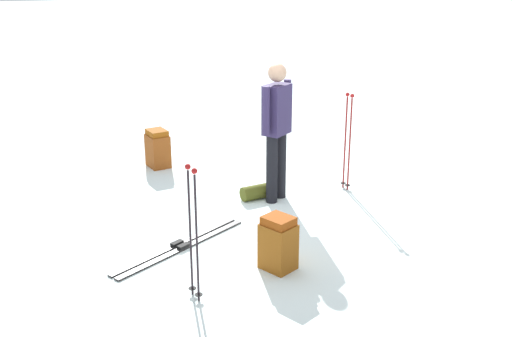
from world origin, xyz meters
name	(u,v)px	position (x,y,z in m)	size (l,w,h in m)	color
ground_plane	(256,227)	(0.00, 0.00, 0.00)	(80.00, 80.00, 0.00)	white
skier_standing	(277,125)	(0.75, -0.46, 0.95)	(0.41, 0.45, 1.70)	black
ski_pair_near	(180,246)	(-0.28, 0.89, 0.01)	(1.13, 1.51, 0.05)	#242324
backpack_large_dark	(158,149)	(2.39, 0.82, 0.27)	(0.40, 0.35, 0.55)	brown
backpack_bright	(278,244)	(-0.96, 0.03, 0.26)	(0.40, 0.38, 0.54)	#8B4A12
ski_poles_planted_near	(348,137)	(0.88, -1.44, 0.71)	(0.16, 0.10, 1.27)	maroon
ski_poles_planted_far	(193,227)	(-1.29, 0.90, 0.69)	(0.19, 0.11, 1.24)	black
sleeping_mat_rolled	(262,191)	(0.85, -0.30, 0.09)	(0.18, 0.18, 0.55)	#50541B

